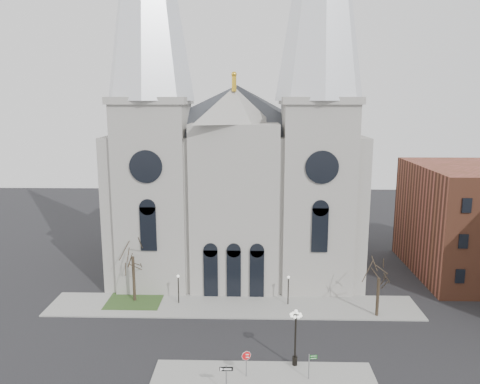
{
  "coord_description": "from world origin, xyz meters",
  "views": [
    {
      "loc": [
        1.97,
        -36.44,
        22.02
      ],
      "look_at": [
        0.84,
        8.0,
        13.31
      ],
      "focal_mm": 35.0,
      "sensor_mm": 36.0,
      "label": 1
    }
  ],
  "objects_px": {
    "one_way_sign": "(226,375)",
    "street_name_sign": "(310,364)",
    "stop_sign": "(246,358)",
    "globe_lamp": "(296,330)"
  },
  "relations": [
    {
      "from": "one_way_sign",
      "to": "street_name_sign",
      "type": "xyz_separation_m",
      "value": [
        6.55,
        2.06,
        -0.29
      ]
    },
    {
      "from": "stop_sign",
      "to": "globe_lamp",
      "type": "height_order",
      "value": "globe_lamp"
    },
    {
      "from": "stop_sign",
      "to": "one_way_sign",
      "type": "xyz_separation_m",
      "value": [
        -1.48,
        -2.3,
        -0.04
      ]
    },
    {
      "from": "globe_lamp",
      "to": "street_name_sign",
      "type": "relative_size",
      "value": 2.32
    },
    {
      "from": "one_way_sign",
      "to": "street_name_sign",
      "type": "relative_size",
      "value": 1.09
    },
    {
      "from": "stop_sign",
      "to": "globe_lamp",
      "type": "relative_size",
      "value": 0.45
    },
    {
      "from": "stop_sign",
      "to": "street_name_sign",
      "type": "relative_size",
      "value": 1.04
    },
    {
      "from": "stop_sign",
      "to": "one_way_sign",
      "type": "relative_size",
      "value": 0.95
    },
    {
      "from": "street_name_sign",
      "to": "globe_lamp",
      "type": "bearing_deg",
      "value": 108.65
    },
    {
      "from": "globe_lamp",
      "to": "one_way_sign",
      "type": "xyz_separation_m",
      "value": [
        -5.55,
        -4.06,
        -1.57
      ]
    }
  ]
}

